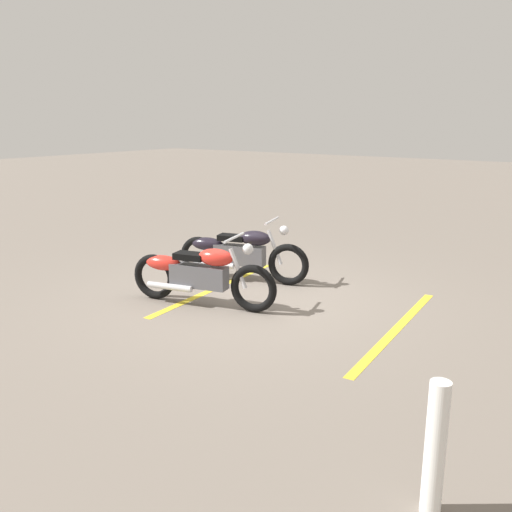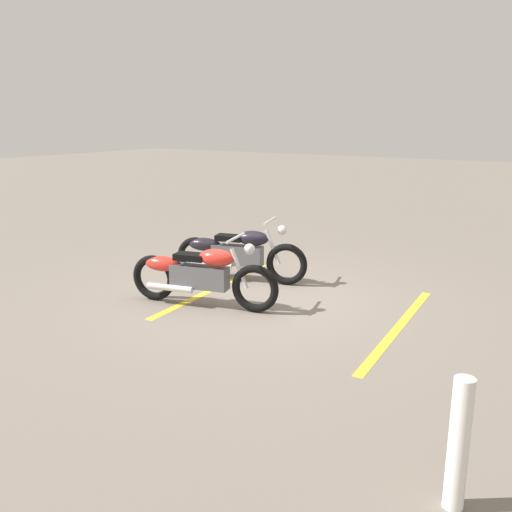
{
  "view_description": "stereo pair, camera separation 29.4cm",
  "coord_description": "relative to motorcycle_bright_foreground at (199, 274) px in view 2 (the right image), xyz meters",
  "views": [
    {
      "loc": [
        4.54,
        -6.26,
        2.58
      ],
      "look_at": [
        0.09,
        0.0,
        0.65
      ],
      "focal_mm": 38.53,
      "sensor_mm": 36.0,
      "label": 1
    },
    {
      "loc": [
        4.29,
        -6.43,
        2.58
      ],
      "look_at": [
        0.09,
        0.0,
        0.65
      ],
      "focal_mm": 38.53,
      "sensor_mm": 36.0,
      "label": 2
    }
  ],
  "objects": [
    {
      "name": "ground_plane",
      "position": [
        0.42,
        0.68,
        -0.46
      ],
      "size": [
        60.0,
        60.0,
        0.0
      ],
      "primitive_type": "plane",
      "color": "slate"
    },
    {
      "name": "parking_stripe_mid",
      "position": [
        2.66,
        0.72,
        -0.46
      ],
      "size": [
        0.35,
        3.2,
        0.01
      ],
      "primitive_type": "cube",
      "rotation": [
        0.0,
        0.0,
        1.64
      ],
      "color": "yellow",
      "rests_on": "ground"
    },
    {
      "name": "bollard_post",
      "position": [
        4.08,
        -2.31,
        0.02
      ],
      "size": [
        0.14,
        0.14,
        0.96
      ],
      "primitive_type": "cylinder",
      "color": "white",
      "rests_on": "ground"
    },
    {
      "name": "parking_stripe_near",
      "position": [
        -0.3,
        0.76,
        -0.46
      ],
      "size": [
        0.35,
        3.2,
        0.01
      ],
      "primitive_type": "cube",
      "rotation": [
        0.0,
        0.0,
        1.64
      ],
      "color": "yellow",
      "rests_on": "ground"
    },
    {
      "name": "motorcycle_bright_foreground",
      "position": [
        0.0,
        0.0,
        0.0
      ],
      "size": [
        2.19,
        0.79,
        1.04
      ],
      "rotation": [
        0.0,
        0.0,
        0.24
      ],
      "color": "black",
      "rests_on": "ground"
    },
    {
      "name": "motorcycle_dark_foreground",
      "position": [
        -0.28,
        1.32,
        0.0
      ],
      "size": [
        2.18,
        0.83,
        1.04
      ],
      "rotation": [
        0.0,
        0.0,
        0.27
      ],
      "color": "black",
      "rests_on": "ground"
    }
  ]
}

